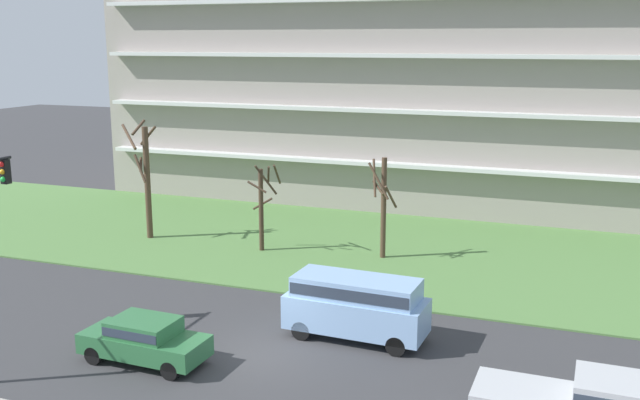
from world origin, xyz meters
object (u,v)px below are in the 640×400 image
at_px(tree_left, 263,203).
at_px(van_blue_center_right, 356,303).
at_px(sedan_green_center_left, 144,339).
at_px(tree_far_left, 146,177).
at_px(tree_center, 383,204).

xyz_separation_m(tree_left, van_blue_center_right, (8.02, -9.14, -1.20)).
bearing_deg(sedan_green_center_left, tree_far_left, 124.84).
xyz_separation_m(tree_far_left, sedan_green_center_left, (8.94, -13.69, -2.66)).
bearing_deg(tree_center, sedan_green_center_left, -106.43).
relative_size(tree_far_left, sedan_green_center_left, 1.49).
relative_size(tree_center, van_blue_center_right, 0.98).
distance_m(tree_far_left, tree_left, 7.14).
relative_size(tree_far_left, tree_center, 1.27).
bearing_deg(sedan_green_center_left, tree_left, 99.49).
distance_m(tree_center, van_blue_center_right, 10.34).
relative_size(tree_left, tree_center, 0.92).
bearing_deg(sedan_green_center_left, van_blue_center_right, 37.88).
bearing_deg(tree_left, tree_far_left, 179.58).
bearing_deg(tree_far_left, tree_center, 3.78).
height_order(tree_far_left, sedan_green_center_left, tree_far_left).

